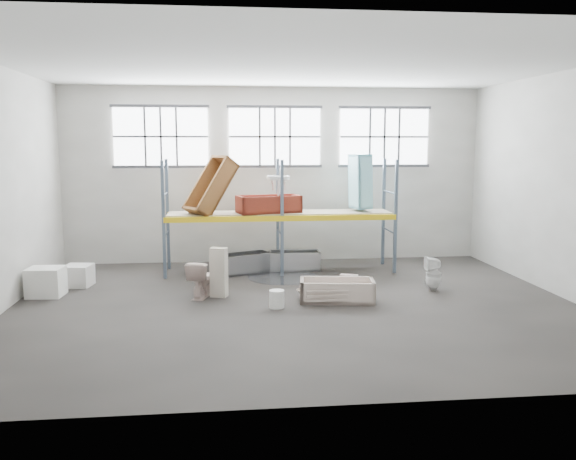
{
  "coord_description": "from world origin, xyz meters",
  "views": [
    {
      "loc": [
        -1.53,
        -12.39,
        3.41
      ],
      "look_at": [
        0.0,
        1.5,
        1.4
      ],
      "focal_mm": 37.59,
      "sensor_mm": 36.0,
      "label": 1
    }
  ],
  "objects": [
    {
      "name": "bucket",
      "position": [
        -0.42,
        -0.17,
        0.19
      ],
      "size": [
        0.4,
        0.4,
        0.37
      ],
      "primitive_type": "cylinder",
      "rotation": [
        0.0,
        0.0,
        0.29
      ],
      "color": "white",
      "rests_on": "floor"
    },
    {
      "name": "cistern_tall",
      "position": [
        -1.62,
        0.88,
        0.56
      ],
      "size": [
        0.42,
        0.35,
        1.11
      ],
      "primitive_type": "cube",
      "rotation": [
        0.0,
        0.0,
        -0.37
      ],
      "color": "beige",
      "rests_on": "floor"
    },
    {
      "name": "sink_on_shelf",
      "position": [
        -0.06,
        3.21,
        2.09
      ],
      "size": [
        0.67,
        0.56,
        0.53
      ],
      "primitive_type": "imported",
      "rotation": [
        0.0,
        0.0,
        -0.18
      ],
      "color": "silver",
      "rests_on": "rust_tub_flat"
    },
    {
      "name": "rack_upright_ma",
      "position": [
        0.0,
        2.9,
        1.5
      ],
      "size": [
        0.08,
        0.08,
        3.0
      ],
      "primitive_type": "cube",
      "color": "slate",
      "rests_on": "floor"
    },
    {
      "name": "wall_back",
      "position": [
        0.0,
        5.05,
        2.5
      ],
      "size": [
        12.0,
        0.1,
        5.0
      ],
      "primitive_type": "cube",
      "color": "#A29F96",
      "rests_on": "ground"
    },
    {
      "name": "window_mid",
      "position": [
        0.0,
        4.94,
        3.6
      ],
      "size": [
        2.6,
        0.04,
        1.6
      ],
      "primitive_type": "cube",
      "color": "white",
      "rests_on": "wall_back"
    },
    {
      "name": "steel_tub_right",
      "position": [
        0.41,
        3.61,
        0.25
      ],
      "size": [
        1.4,
        0.69,
        0.51
      ],
      "primitive_type": null,
      "rotation": [
        0.0,
        0.0,
        -0.03
      ],
      "color": "#B0B3B7",
      "rests_on": "floor"
    },
    {
      "name": "rack_upright_mb",
      "position": [
        0.0,
        4.1,
        1.5
      ],
      "size": [
        0.08,
        0.08,
        3.0
      ],
      "primitive_type": "cube",
      "color": "slate",
      "rests_on": "floor"
    },
    {
      "name": "sink_in_tub",
      "position": [
        0.28,
        0.48,
        0.16
      ],
      "size": [
        0.44,
        0.44,
        0.14
      ],
      "primitive_type": "imported",
      "rotation": [
        0.0,
        0.0,
        -0.07
      ],
      "color": "beige",
      "rests_on": "bathtub_beige"
    },
    {
      "name": "shelf_deck",
      "position": [
        0.0,
        3.5,
        1.58
      ],
      "size": [
        5.9,
        1.1,
        0.03
      ],
      "primitive_type": "cube",
      "color": "gray",
      "rests_on": "floor"
    },
    {
      "name": "wet_patch",
      "position": [
        0.0,
        2.7,
        0.0
      ],
      "size": [
        1.8,
        1.8,
        0.0
      ],
      "primitive_type": "cylinder",
      "color": "black",
      "rests_on": "floor"
    },
    {
      "name": "rack_upright_la",
      "position": [
        -3.0,
        2.9,
        1.5
      ],
      "size": [
        0.08,
        0.08,
        3.0
      ],
      "primitive_type": "cube",
      "color": "slate",
      "rests_on": "floor"
    },
    {
      "name": "cistern_spare",
      "position": [
        1.31,
        0.73,
        0.28
      ],
      "size": [
        0.43,
        0.32,
        0.37
      ],
      "primitive_type": "cube",
      "rotation": [
        0.0,
        0.0,
        -0.38
      ],
      "color": "beige",
      "rests_on": "bathtub_beige"
    },
    {
      "name": "rack_beam_back",
      "position": [
        0.0,
        4.1,
        1.5
      ],
      "size": [
        6.0,
        0.1,
        0.14
      ],
      "primitive_type": "cube",
      "color": "yellow",
      "rests_on": "floor"
    },
    {
      "name": "toilet_white",
      "position": [
        3.35,
        0.91,
        0.4
      ],
      "size": [
        0.38,
        0.37,
        0.8
      ],
      "primitive_type": "imported",
      "rotation": [
        0.0,
        0.0,
        -1.6
      ],
      "color": "white",
      "rests_on": "floor"
    },
    {
      "name": "rack_upright_ra",
      "position": [
        3.0,
        2.9,
        1.5
      ],
      "size": [
        0.08,
        0.08,
        3.0
      ],
      "primitive_type": "cube",
      "color": "slate",
      "rests_on": "floor"
    },
    {
      "name": "rack_upright_rb",
      "position": [
        3.0,
        4.1,
        1.5
      ],
      "size": [
        0.08,
        0.08,
        3.0
      ],
      "primitive_type": "cube",
      "color": "slate",
      "rests_on": "floor"
    },
    {
      "name": "window_left",
      "position": [
        -3.2,
        4.94,
        3.6
      ],
      "size": [
        2.6,
        0.04,
        1.6
      ],
      "primitive_type": "cube",
      "color": "white",
      "rests_on": "wall_back"
    },
    {
      "name": "carton_far",
      "position": [
        -5.0,
        2.28,
        0.26
      ],
      "size": [
        0.71,
        0.71,
        0.51
      ],
      "primitive_type": "cube",
      "rotation": [
        0.0,
        0.0,
        -0.16
      ],
      "color": "beige",
      "rests_on": "floor"
    },
    {
      "name": "rust_tub_flat",
      "position": [
        -0.3,
        3.42,
        1.82
      ],
      "size": [
        1.77,
        1.13,
        0.46
      ],
      "primitive_type": null,
      "rotation": [
        0.0,
        0.0,
        0.23
      ],
      "color": "maroon",
      "rests_on": "shelf_deck"
    },
    {
      "name": "wall_front",
      "position": [
        0.0,
        -5.05,
        2.5
      ],
      "size": [
        12.0,
        0.1,
        5.0
      ],
      "primitive_type": "cube",
      "color": "#B1ADA3",
      "rests_on": "ground"
    },
    {
      "name": "floor",
      "position": [
        0.0,
        0.0,
        -0.05
      ],
      "size": [
        12.0,
        10.0,
        0.1
      ],
      "primitive_type": "cube",
      "color": "#403B37",
      "rests_on": "ground"
    },
    {
      "name": "toilet_beige",
      "position": [
        -2.02,
        0.89,
        0.42
      ],
      "size": [
        0.69,
        0.92,
        0.83
      ],
      "primitive_type": "imported",
      "rotation": [
        0.0,
        0.0,
        2.83
      ],
      "color": "beige",
      "rests_on": "floor"
    },
    {
      "name": "carton_near",
      "position": [
        -5.5,
        1.38,
        0.32
      ],
      "size": [
        0.81,
        0.71,
        0.65
      ],
      "primitive_type": "cube",
      "rotation": [
        0.0,
        0.0,
        -0.08
      ],
      "color": "white",
      "rests_on": "floor"
    },
    {
      "name": "wall_right",
      "position": [
        6.05,
        0.0,
        2.5
      ],
      "size": [
        0.1,
        10.0,
        5.0
      ],
      "primitive_type": "cube",
      "color": "#B9B6AC",
      "rests_on": "ground"
    },
    {
      "name": "window_right",
      "position": [
        3.2,
        4.94,
        3.6
      ],
      "size": [
        2.6,
        0.04,
        1.6
      ],
      "primitive_type": "cube",
      "color": "white",
      "rests_on": "wall_back"
    },
    {
      "name": "rack_beam_front",
      "position": [
        0.0,
        2.9,
        1.5
      ],
      "size": [
        6.0,
        0.1,
        0.14
      ],
      "primitive_type": "cube",
      "color": "yellow",
      "rests_on": "floor"
    },
    {
      "name": "rust_tub_tilted",
      "position": [
        -1.81,
        3.44,
        2.29
      ],
      "size": [
        1.54,
        1.36,
        1.62
      ],
      "primitive_type": null,
      "rotation": [
        0.0,
        -0.96,
        0.56
      ],
      "color": "brown",
      "rests_on": "shelf_deck"
    },
    {
      "name": "blue_tub_upright",
      "position": [
        2.19,
        3.57,
        2.4
      ],
      "size": [
        0.59,
        0.76,
        1.47
      ],
      "primitive_type": null,
      "rotation": [
        0.0,
        1.54,
        0.21
      ],
      "color": "#92DFEF",
      "rests_on": "shelf_deck"
    },
    {
      "name": "ceiling",
      "position": [
        0.0,
        0.0,
        5.05
      ],
      "size": [
        12.0,
        10.0,
        0.1
      ],
      "primitive_type": "cube",
      "color": "silver",
      "rests_on": "ground"
    },
    {
      "name": "steel_tub_left",
      "position": [
        -0.95,
        3.37,
        0.26
      ],
      "size": [
        1.57,
        1.2,
        0.52
      ],
      "primitive_type": null,
      "rotation": [
        0.0,
        0.0,
        0.43
      ],
      "color": "#939499",
      "rests_on": "floor"
    },
    {
      "name": "rack_upright_lb",
      "position": [
        -3.0,
        4.1,
        1.5
      ],
      "size": [
        0.08,
        0.08,
        3.0
      ],
      "primitive_type": "cube",
      "color": "slate",
      "rests_on": "floor"
    },
    {
      "name": "bathtub_beige",
      "position": [
        0.94,
        0.22,
        0.24
      ],
      "size": [
        1.7,
        0.98,
        0.47
      ],
      "primitive_type": null,
      "rotation": [
        0.0,
        0.0,
        -0.14
      ],
      "color": "beige",
      "rests_on": "floor"
    }
  ]
}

